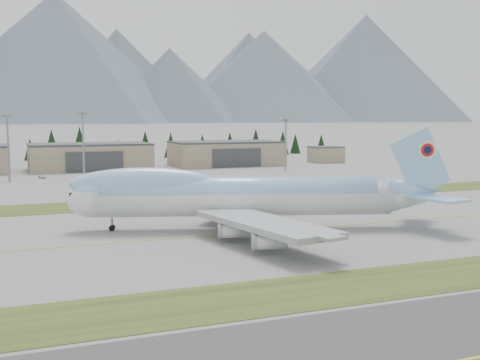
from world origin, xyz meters
name	(u,v)px	position (x,y,z in m)	size (l,w,h in m)	color
ground	(280,230)	(0.00, 0.00, 0.00)	(7000.00, 7000.00, 0.00)	slate
grass_strip_near	(403,280)	(0.00, -38.00, 0.00)	(400.00, 14.00, 0.08)	#304318
grass_strip_far	(206,200)	(0.00, 45.00, 0.00)	(400.00, 18.00, 0.08)	#304318
taxiway_line_main	(280,230)	(0.00, 0.00, 0.00)	(400.00, 0.40, 0.02)	gold
boeing_747_freighter	(241,196)	(-6.56, 3.99, 6.52)	(74.77, 61.76, 19.79)	silver
hangar_center	(90,156)	(-15.00, 149.90, 5.39)	(48.00, 26.60, 10.80)	gray
hangar_right	(226,153)	(45.00, 149.90, 5.39)	(48.00, 26.60, 10.80)	gray
control_shed	(326,154)	(95.00, 148.00, 3.80)	(14.00, 12.00, 7.60)	gray
floodlight_masts	(59,134)	(-30.35, 112.04, 15.92)	(159.26, 4.35, 24.83)	gray
service_vehicle_a	(42,178)	(-35.97, 119.01, 0.00)	(1.43, 3.55, 1.21)	silver
service_vehicle_b	(169,176)	(8.22, 111.39, 0.00)	(1.39, 3.96, 1.31)	gold
service_vehicle_c	(235,167)	(45.34, 140.00, 0.00)	(1.69, 4.17, 1.21)	silver
conifer_belt	(96,145)	(-3.54, 211.43, 6.98)	(266.57, 15.34, 16.76)	black
mountain_ridge_rear	(10,67)	(6.92, 2900.00, 251.92)	(4503.22, 1046.81, 523.41)	#4F5C6A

